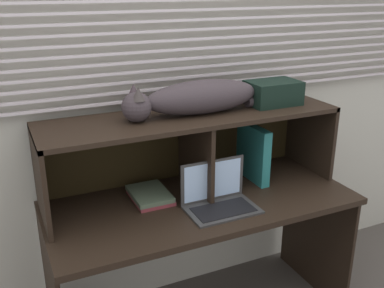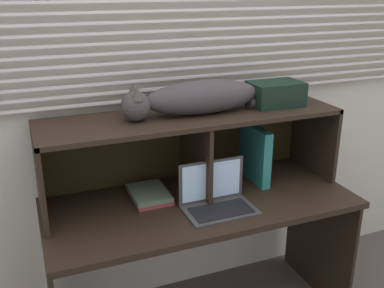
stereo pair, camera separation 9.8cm
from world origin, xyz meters
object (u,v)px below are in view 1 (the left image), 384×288
(cat, at_px, (197,98))
(book_stack, at_px, (150,195))
(binder_upright, at_px, (253,153))
(storage_box, at_px, (273,93))
(laptop, at_px, (219,198))

(cat, relative_size, book_stack, 3.78)
(cat, height_order, binder_upright, cat)
(storage_box, bearing_deg, book_stack, 179.98)
(binder_upright, xyz_separation_m, storage_box, (0.10, 0.00, 0.31))
(binder_upright, bearing_deg, laptop, -146.02)
(book_stack, relative_size, storage_box, 0.92)
(binder_upright, xyz_separation_m, book_stack, (-0.57, 0.00, -0.13))
(binder_upright, height_order, book_stack, binder_upright)
(laptop, distance_m, book_stack, 0.34)
(binder_upright, bearing_deg, cat, 180.00)
(cat, bearing_deg, book_stack, 179.96)
(binder_upright, distance_m, storage_box, 0.32)
(laptop, bearing_deg, binder_upright, 33.98)
(storage_box, bearing_deg, cat, 180.00)
(book_stack, bearing_deg, binder_upright, -0.02)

